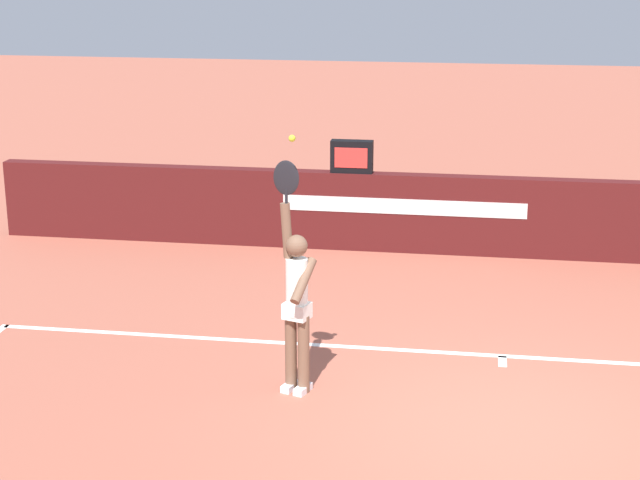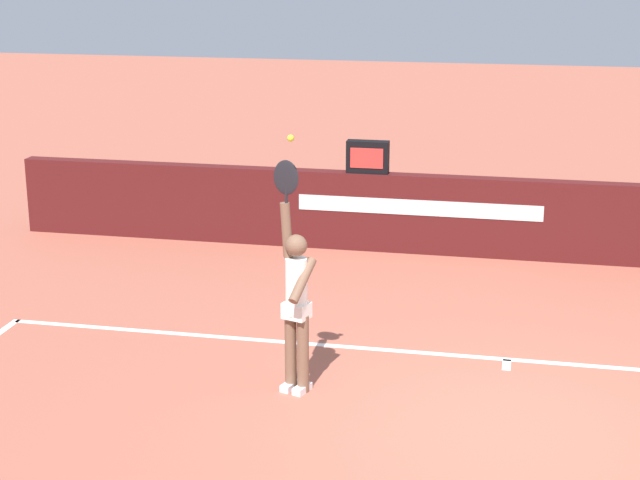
{
  "view_description": "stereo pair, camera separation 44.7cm",
  "coord_description": "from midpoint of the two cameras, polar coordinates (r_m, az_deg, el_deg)",
  "views": [
    {
      "loc": [
        -0.35,
        -8.8,
        4.32
      ],
      "look_at": [
        -1.84,
        0.62,
        1.54
      ],
      "focal_mm": 57.38,
      "sensor_mm": 36.0,
      "label": 1
    },
    {
      "loc": [
        0.09,
        -8.72,
        4.32
      ],
      "look_at": [
        -1.84,
        0.62,
        1.54
      ],
      "focal_mm": 57.38,
      "sensor_mm": 36.0,
      "label": 2
    }
  ],
  "objects": [
    {
      "name": "speed_display",
      "position": [
        14.69,
        0.91,
        4.67
      ],
      "size": [
        0.6,
        0.2,
        0.47
      ],
      "color": "black",
      "rests_on": "back_wall"
    },
    {
      "name": "court_lines",
      "position": [
        9.04,
        8.92,
        -12.52
      ],
      "size": [
        11.61,
        5.17,
        0.0
      ],
      "color": "white",
      "rests_on": "ground"
    },
    {
      "name": "back_wall",
      "position": [
        14.73,
        9.2,
        1.28
      ],
      "size": [
        14.89,
        0.25,
        1.14
      ],
      "color": "#4A1414",
      "rests_on": "ground"
    },
    {
      "name": "ground_plane",
      "position": [
        9.77,
        8.96,
        -10.24
      ],
      "size": [
        60.0,
        60.0,
        0.0
      ],
      "primitive_type": "plane",
      "color": "#A25542"
    },
    {
      "name": "tennis_player",
      "position": [
        10.02,
        -2.61,
        -3.33
      ],
      "size": [
        0.45,
        0.44,
        2.36
      ],
      "color": "brown",
      "rests_on": "ground"
    },
    {
      "name": "tennis_ball",
      "position": [
        9.41,
        -2.94,
        5.68
      ],
      "size": [
        0.06,
        0.06,
        0.06
      ],
      "color": "#CBDD2E"
    }
  ]
}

